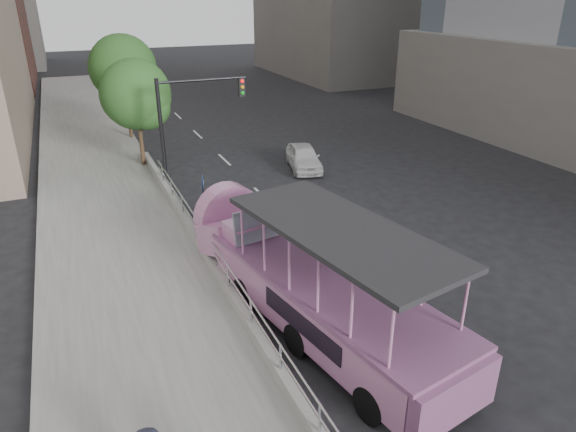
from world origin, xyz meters
name	(u,v)px	position (x,y,z in m)	size (l,w,h in m)	color
ground	(353,316)	(0.00, 0.00, 0.00)	(160.00, 160.00, 0.00)	black
sidewalk	(110,216)	(-5.75, 10.00, 0.15)	(5.50, 80.00, 0.30)	#A5A59F
kerb_wall	(229,291)	(-3.12, 2.00, 0.48)	(0.24, 30.00, 0.36)	#A9A9A4
guardrail	(228,271)	(-3.12, 2.00, 1.14)	(0.07, 22.00, 0.71)	silver
duck_boat	(306,280)	(-1.30, 0.46, 1.27)	(4.31, 10.56, 3.42)	black
car	(304,157)	(4.40, 12.79, 0.64)	(1.52, 3.77, 1.29)	silver
parking_sign	(204,204)	(-2.71, 6.04, 1.71)	(0.19, 0.59, 2.71)	black
traffic_signal	(186,115)	(-1.70, 12.50, 3.50)	(4.20, 0.32, 5.20)	black
street_tree_near	(138,97)	(-3.30, 15.93, 3.82)	(3.52, 3.52, 5.72)	#342517
street_tree_far	(125,71)	(-3.10, 21.93, 4.31)	(3.97, 3.97, 6.45)	#342517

